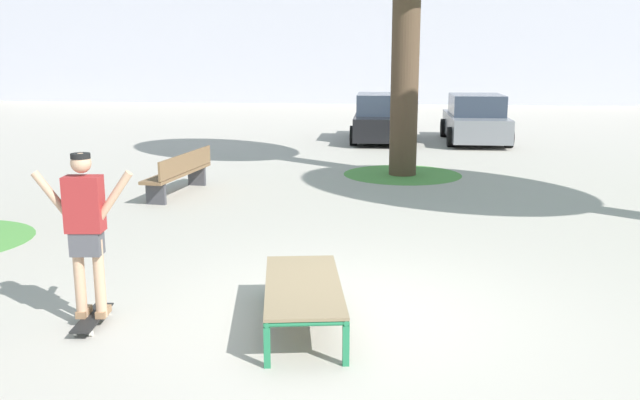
{
  "coord_description": "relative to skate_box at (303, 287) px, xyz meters",
  "views": [
    {
      "loc": [
        0.47,
        -6.89,
        2.72
      ],
      "look_at": [
        -0.45,
        1.08,
        1.0
      ],
      "focal_mm": 38.14,
      "sensor_mm": 36.0,
      "label": 1
    }
  ],
  "objects": [
    {
      "name": "skate_box",
      "position": [
        0.0,
        0.0,
        0.0
      ],
      "size": [
        1.07,
        2.0,
        0.46
      ],
      "color": "#237A4C",
      "rests_on": "ground"
    },
    {
      "name": "grass_patch_mid_back",
      "position": [
        1.04,
        9.13,
        -0.41
      ],
      "size": [
        2.72,
        2.72,
        0.01
      ],
      "primitive_type": "cylinder",
      "color": "#519342",
      "rests_on": "ground"
    },
    {
      "name": "skateboard",
      "position": [
        -2.15,
        -0.23,
        -0.34
      ],
      "size": [
        0.29,
        0.82,
        0.09
      ],
      "color": "black",
      "rests_on": "ground"
    },
    {
      "name": "car_grey",
      "position": [
        3.33,
        15.39,
        0.28
      ],
      "size": [
        1.98,
        4.23,
        1.5
      ],
      "color": "slate",
      "rests_on": "ground"
    },
    {
      "name": "skater",
      "position": [
        -2.15,
        -0.23,
        0.66
      ],
      "size": [
        1.0,
        0.32,
        1.69
      ],
      "color": "tan",
      "rests_on": "skateboard"
    },
    {
      "name": "car_black",
      "position": [
        0.4,
        15.41,
        0.28
      ],
      "size": [
        1.99,
        4.24,
        1.5
      ],
      "color": "black",
      "rests_on": "ground"
    },
    {
      "name": "park_bench",
      "position": [
        -3.34,
        6.34,
        0.03
      ],
      "size": [
        0.7,
        2.43,
        0.83
      ],
      "color": "brown",
      "rests_on": "ground"
    },
    {
      "name": "ground_plane",
      "position": [
        0.45,
        0.42,
        -0.41
      ],
      "size": [
        120.0,
        120.0,
        0.0
      ],
      "primitive_type": "plane",
      "color": "#B2AA9E"
    }
  ]
}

